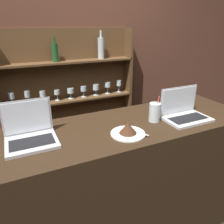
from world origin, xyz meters
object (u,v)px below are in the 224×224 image
object	(u,v)px
cake_plate	(128,130)
water_glass	(155,112)
laptop_near	(30,133)
laptop_far	(184,112)

from	to	relation	value
cake_plate	water_glass	world-z (taller)	water_glass
laptop_near	cake_plate	world-z (taller)	laptop_near
laptop_near	cake_plate	distance (m)	0.60
laptop_near	laptop_far	xyz separation A→B (m)	(1.08, -0.12, -0.00)
laptop_far	water_glass	world-z (taller)	laptop_far
laptop_far	cake_plate	bearing A→B (deg)	-174.12
cake_plate	water_glass	bearing A→B (deg)	20.55
laptop_far	cake_plate	xyz separation A→B (m)	(-0.51, -0.05, -0.02)
cake_plate	water_glass	size ratio (longest dim) A/B	1.18
water_glass	laptop_near	bearing A→B (deg)	175.10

